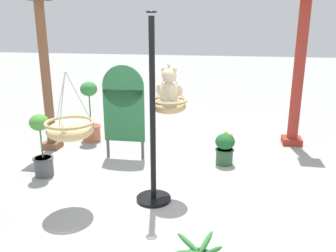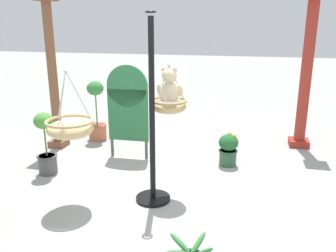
{
  "view_description": "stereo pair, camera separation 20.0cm",
  "coord_description": "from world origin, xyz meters",
  "px_view_note": "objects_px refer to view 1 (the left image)",
  "views": [
    {
      "loc": [
        0.77,
        -4.15,
        2.2
      ],
      "look_at": [
        -0.0,
        0.04,
        0.94
      ],
      "focal_mm": 37.87,
      "sensor_mm": 36.0,
      "label": 1
    },
    {
      "loc": [
        0.96,
        -4.11,
        2.2
      ],
      "look_at": [
        -0.0,
        0.04,
        0.94
      ],
      "focal_mm": 37.87,
      "sensor_mm": 36.0,
      "label": 2
    }
  ],
  "objects_px": {
    "greenhouse_pillar_left": "(46,78)",
    "potted_plant_trailing_ivy": "(225,148)",
    "greenhouse_pillar_right": "(298,75)",
    "display_sign_board": "(124,105)",
    "display_pole_central": "(153,148)",
    "potted_plant_conical_shrub": "(42,147)",
    "hanging_basket_left_high": "(70,129)",
    "hanging_basket_with_teddy": "(169,105)",
    "teddy_bear": "(169,88)",
    "potted_plant_small_succulent": "(90,115)"
  },
  "relations": [
    {
      "from": "teddy_bear",
      "to": "greenhouse_pillar_right",
      "type": "relative_size",
      "value": 0.18
    },
    {
      "from": "hanging_basket_with_teddy",
      "to": "teddy_bear",
      "type": "relative_size",
      "value": 1.27
    },
    {
      "from": "potted_plant_conical_shrub",
      "to": "potted_plant_small_succulent",
      "type": "bearing_deg",
      "value": 87.67
    },
    {
      "from": "display_pole_central",
      "to": "potted_plant_conical_shrub",
      "type": "height_order",
      "value": "display_pole_central"
    },
    {
      "from": "potted_plant_small_succulent",
      "to": "display_sign_board",
      "type": "xyz_separation_m",
      "value": [
        0.9,
        -0.76,
        0.41
      ]
    },
    {
      "from": "greenhouse_pillar_left",
      "to": "potted_plant_small_succulent",
      "type": "relative_size",
      "value": 2.31
    },
    {
      "from": "potted_plant_trailing_ivy",
      "to": "display_sign_board",
      "type": "height_order",
      "value": "display_sign_board"
    },
    {
      "from": "greenhouse_pillar_right",
      "to": "display_sign_board",
      "type": "height_order",
      "value": "greenhouse_pillar_right"
    },
    {
      "from": "hanging_basket_left_high",
      "to": "greenhouse_pillar_left",
      "type": "height_order",
      "value": "greenhouse_pillar_left"
    },
    {
      "from": "teddy_bear",
      "to": "greenhouse_pillar_left",
      "type": "height_order",
      "value": "greenhouse_pillar_left"
    },
    {
      "from": "greenhouse_pillar_left",
      "to": "potted_plant_conical_shrub",
      "type": "relative_size",
      "value": 2.79
    },
    {
      "from": "hanging_basket_with_teddy",
      "to": "potted_plant_conical_shrub",
      "type": "xyz_separation_m",
      "value": [
        -1.91,
        0.19,
        -0.75
      ]
    },
    {
      "from": "hanging_basket_left_high",
      "to": "greenhouse_pillar_right",
      "type": "height_order",
      "value": "greenhouse_pillar_right"
    },
    {
      "from": "greenhouse_pillar_right",
      "to": "potted_plant_small_succulent",
      "type": "xyz_separation_m",
      "value": [
        -3.75,
        -0.49,
        -0.78
      ]
    },
    {
      "from": "greenhouse_pillar_left",
      "to": "potted_plant_trailing_ivy",
      "type": "bearing_deg",
      "value": -3.69
    },
    {
      "from": "display_sign_board",
      "to": "potted_plant_conical_shrub",
      "type": "bearing_deg",
      "value": -136.86
    },
    {
      "from": "display_pole_central",
      "to": "potted_plant_trailing_ivy",
      "type": "bearing_deg",
      "value": 58.28
    },
    {
      "from": "hanging_basket_with_teddy",
      "to": "greenhouse_pillar_left",
      "type": "bearing_deg",
      "value": 150.85
    },
    {
      "from": "potted_plant_conical_shrub",
      "to": "display_sign_board",
      "type": "xyz_separation_m",
      "value": [
        0.97,
        0.91,
        0.47
      ]
    },
    {
      "from": "display_pole_central",
      "to": "potted_plant_conical_shrub",
      "type": "xyz_separation_m",
      "value": [
        -1.76,
        0.44,
        -0.26
      ]
    },
    {
      "from": "teddy_bear",
      "to": "potted_plant_conical_shrub",
      "type": "bearing_deg",
      "value": 174.95
    },
    {
      "from": "potted_plant_trailing_ivy",
      "to": "greenhouse_pillar_left",
      "type": "bearing_deg",
      "value": 176.31
    },
    {
      "from": "teddy_bear",
      "to": "potted_plant_trailing_ivy",
      "type": "distance_m",
      "value": 1.73
    },
    {
      "from": "hanging_basket_left_high",
      "to": "greenhouse_pillar_right",
      "type": "xyz_separation_m",
      "value": [
        2.99,
        2.89,
        0.3
      ]
    },
    {
      "from": "display_pole_central",
      "to": "potted_plant_small_succulent",
      "type": "xyz_separation_m",
      "value": [
        -1.69,
        2.11,
        -0.2
      ]
    },
    {
      "from": "potted_plant_conical_shrub",
      "to": "potted_plant_trailing_ivy",
      "type": "height_order",
      "value": "potted_plant_conical_shrub"
    },
    {
      "from": "display_pole_central",
      "to": "hanging_basket_with_teddy",
      "type": "xyz_separation_m",
      "value": [
        0.15,
        0.25,
        0.49
      ]
    },
    {
      "from": "hanging_basket_with_teddy",
      "to": "display_sign_board",
      "type": "xyz_separation_m",
      "value": [
        -0.94,
        1.1,
        -0.28
      ]
    },
    {
      "from": "hanging_basket_with_teddy",
      "to": "potted_plant_small_succulent",
      "type": "height_order",
      "value": "hanging_basket_with_teddy"
    },
    {
      "from": "hanging_basket_with_teddy",
      "to": "teddy_bear",
      "type": "height_order",
      "value": "hanging_basket_with_teddy"
    },
    {
      "from": "greenhouse_pillar_right",
      "to": "potted_plant_conical_shrub",
      "type": "xyz_separation_m",
      "value": [
        -3.82,
        -2.16,
        -0.84
      ]
    },
    {
      "from": "hanging_basket_with_teddy",
      "to": "hanging_basket_left_high",
      "type": "relative_size",
      "value": 0.76
    },
    {
      "from": "greenhouse_pillar_left",
      "to": "potted_plant_trailing_ivy",
      "type": "height_order",
      "value": "greenhouse_pillar_left"
    },
    {
      "from": "hanging_basket_with_teddy",
      "to": "greenhouse_pillar_left",
      "type": "height_order",
      "value": "greenhouse_pillar_left"
    },
    {
      "from": "hanging_basket_left_high",
      "to": "potted_plant_trailing_ivy",
      "type": "bearing_deg",
      "value": 43.04
    },
    {
      "from": "hanging_basket_left_high",
      "to": "potted_plant_trailing_ivy",
      "type": "height_order",
      "value": "hanging_basket_left_high"
    },
    {
      "from": "greenhouse_pillar_left",
      "to": "display_sign_board",
      "type": "xyz_separation_m",
      "value": [
        1.44,
        -0.22,
        -0.35
      ]
    },
    {
      "from": "hanging_basket_left_high",
      "to": "greenhouse_pillar_left",
      "type": "relative_size",
      "value": 0.31
    },
    {
      "from": "greenhouse_pillar_left",
      "to": "potted_plant_small_succulent",
      "type": "distance_m",
      "value": 1.07
    },
    {
      "from": "greenhouse_pillar_left",
      "to": "display_sign_board",
      "type": "relative_size",
      "value": 1.69
    },
    {
      "from": "display_pole_central",
      "to": "greenhouse_pillar_left",
      "type": "relative_size",
      "value": 0.88
    },
    {
      "from": "potted_plant_conical_shrub",
      "to": "teddy_bear",
      "type": "bearing_deg",
      "value": -5.05
    },
    {
      "from": "greenhouse_pillar_left",
      "to": "hanging_basket_with_teddy",
      "type": "bearing_deg",
      "value": -29.15
    },
    {
      "from": "potted_plant_small_succulent",
      "to": "display_sign_board",
      "type": "height_order",
      "value": "display_sign_board"
    },
    {
      "from": "potted_plant_small_succulent",
      "to": "display_sign_board",
      "type": "relative_size",
      "value": 0.73
    },
    {
      "from": "hanging_basket_left_high",
      "to": "greenhouse_pillar_right",
      "type": "bearing_deg",
      "value": 43.94
    },
    {
      "from": "greenhouse_pillar_right",
      "to": "potted_plant_small_succulent",
      "type": "distance_m",
      "value": 3.86
    },
    {
      "from": "display_pole_central",
      "to": "hanging_basket_with_teddy",
      "type": "relative_size",
      "value": 3.78
    },
    {
      "from": "hanging_basket_left_high",
      "to": "display_sign_board",
      "type": "distance_m",
      "value": 1.65
    },
    {
      "from": "greenhouse_pillar_left",
      "to": "potted_plant_small_succulent",
      "type": "bearing_deg",
      "value": 44.66
    }
  ]
}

